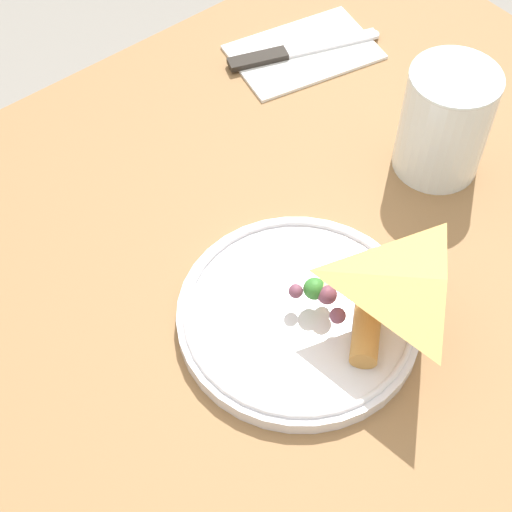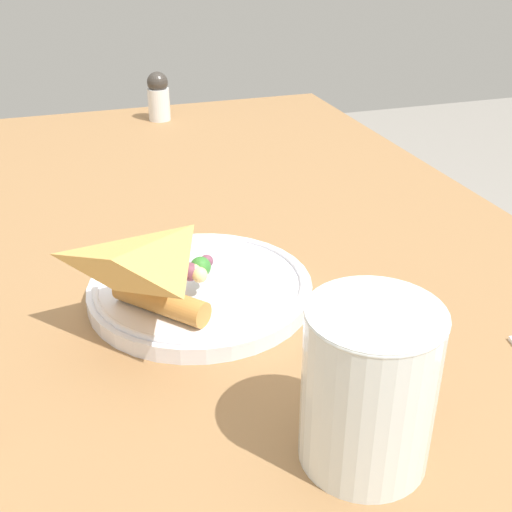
% 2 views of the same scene
% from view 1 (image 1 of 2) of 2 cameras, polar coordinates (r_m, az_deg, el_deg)
% --- Properties ---
extents(dining_table, '(1.23, 0.72, 0.78)m').
position_cam_1_polar(dining_table, '(0.81, -6.50, -10.36)').
color(dining_table, olive).
rests_on(dining_table, ground_plane).
extents(plate_pizza, '(0.22, 0.22, 0.05)m').
position_cam_1_polar(plate_pizza, '(0.71, 3.44, -4.18)').
color(plate_pizza, white).
rests_on(plate_pizza, dining_table).
extents(milk_glass, '(0.09, 0.09, 0.12)m').
position_cam_1_polar(milk_glass, '(0.82, 13.50, 9.18)').
color(milk_glass, white).
rests_on(milk_glass, dining_table).
extents(napkin_folded, '(0.19, 0.14, 0.00)m').
position_cam_1_polar(napkin_folded, '(0.97, 3.49, 14.58)').
color(napkin_folded, white).
rests_on(napkin_folded, dining_table).
extents(butter_knife, '(0.19, 0.08, 0.01)m').
position_cam_1_polar(butter_knife, '(0.96, 2.97, 14.70)').
color(butter_knife, black).
rests_on(butter_knife, napkin_folded).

